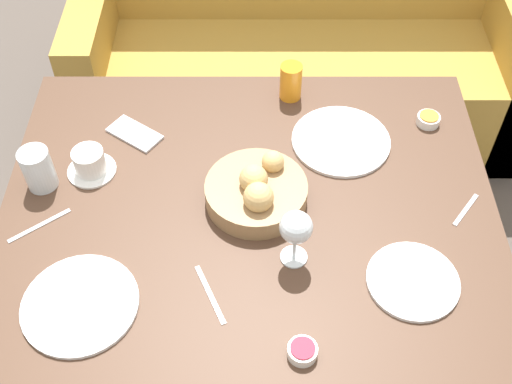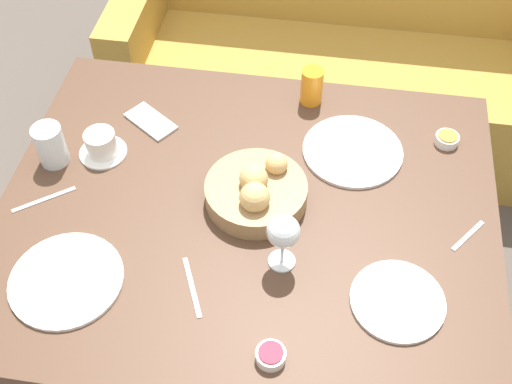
{
  "view_description": "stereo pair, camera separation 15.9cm",
  "coord_description": "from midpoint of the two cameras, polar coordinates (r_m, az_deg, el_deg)",
  "views": [
    {
      "loc": [
        0.02,
        -0.99,
        2.0
      ],
      "look_at": [
        0.02,
        0.03,
        0.79
      ],
      "focal_mm": 45.0,
      "sensor_mm": 36.0,
      "label": 1
    },
    {
      "loc": [
        0.18,
        -0.98,
        2.0
      ],
      "look_at": [
        0.02,
        0.03,
        0.79
      ],
      "focal_mm": 45.0,
      "sensor_mm": 36.0,
      "label": 2
    }
  ],
  "objects": [
    {
      "name": "water_tumbler",
      "position": [
        1.72,
        -21.37,
        1.76
      ],
      "size": [
        0.08,
        0.08,
        0.11
      ],
      "color": "silver",
      "rests_on": "dining_table"
    },
    {
      "name": "jam_bowl_berry",
      "position": [
        1.37,
        0.74,
        -14.18
      ],
      "size": [
        0.06,
        0.06,
        0.03
      ],
      "color": "white",
      "rests_on": "dining_table"
    },
    {
      "name": "dining_table",
      "position": [
        1.67,
        -3.36,
        -3.86
      ],
      "size": [
        1.24,
        1.02,
        0.76
      ],
      "color": "#4C3323",
      "rests_on": "ground_plane"
    },
    {
      "name": "fork_silver",
      "position": [
        1.46,
        -7.27,
        -9.22
      ],
      "size": [
        0.08,
        0.15,
        0.0
      ],
      "color": "#B7B7BC",
      "rests_on": "dining_table"
    },
    {
      "name": "plate_near_left",
      "position": [
        1.51,
        -18.36,
        -9.67
      ],
      "size": [
        0.26,
        0.26,
        0.01
      ],
      "color": "white",
      "rests_on": "dining_table"
    },
    {
      "name": "juice_glass",
      "position": [
        1.85,
        0.61,
        9.67
      ],
      "size": [
        0.06,
        0.06,
        0.11
      ],
      "color": "orange",
      "rests_on": "dining_table"
    },
    {
      "name": "ground_plane",
      "position": [
        2.23,
        -2.57,
        -13.95
      ],
      "size": [
        10.0,
        10.0,
        0.0
      ],
      "primitive_type": "plane",
      "color": "#564C44"
    },
    {
      "name": "jam_bowl_honey",
      "position": [
        1.83,
        12.68,
        6.19
      ],
      "size": [
        0.06,
        0.06,
        0.03
      ],
      "color": "white",
      "rests_on": "dining_table"
    },
    {
      "name": "coffee_cup",
      "position": [
        1.72,
        -17.15,
        2.34
      ],
      "size": [
        0.13,
        0.13,
        0.07
      ],
      "color": "white",
      "rests_on": "dining_table"
    },
    {
      "name": "wine_glass",
      "position": [
        1.41,
        0.36,
        -3.48
      ],
      "size": [
        0.08,
        0.08,
        0.16
      ],
      "color": "silver",
      "rests_on": "dining_table"
    },
    {
      "name": "bread_basket",
      "position": [
        1.58,
        -2.81,
        -0.06
      ],
      "size": [
        0.26,
        0.26,
        0.11
      ],
      "color": "#99754C",
      "rests_on": "dining_table"
    },
    {
      "name": "cell_phone",
      "position": [
        1.81,
        -13.25,
        4.93
      ],
      "size": [
        0.17,
        0.15,
        0.01
      ],
      "color": "silver",
      "rests_on": "dining_table"
    },
    {
      "name": "spoon_coffee",
      "position": [
        1.65,
        15.54,
        -1.62
      ],
      "size": [
        0.08,
        0.1,
        0.0
      ],
      "color": "#B7B7BC",
      "rests_on": "dining_table"
    },
    {
      "name": "plate_near_right",
      "position": [
        1.49,
        10.8,
        -7.97
      ],
      "size": [
        0.21,
        0.21,
        0.01
      ],
      "color": "white",
      "rests_on": "dining_table"
    },
    {
      "name": "plate_far_center",
      "position": [
        1.75,
        4.97,
        4.42
      ],
      "size": [
        0.27,
        0.27,
        0.01
      ],
      "color": "white",
      "rests_on": "dining_table"
    },
    {
      "name": "knife_silver",
      "position": [
        1.67,
        -21.32,
        -2.97
      ],
      "size": [
        0.14,
        0.11,
        0.0
      ],
      "color": "#B7B7BC",
      "rests_on": "dining_table"
    },
    {
      "name": "couch",
      "position": [
        2.74,
        2.18,
        11.82
      ],
      "size": [
        1.78,
        0.7,
        0.88
      ],
      "color": "#B28938",
      "rests_on": "ground_plane"
    }
  ]
}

